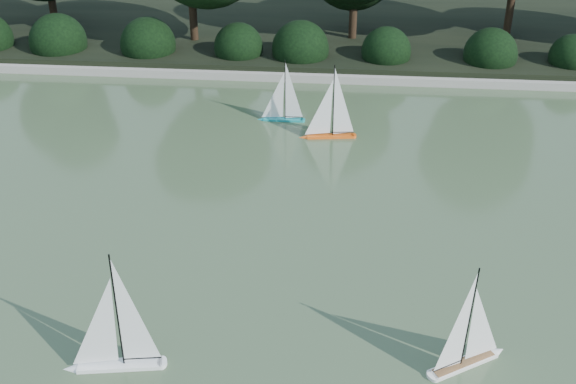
{
  "coord_description": "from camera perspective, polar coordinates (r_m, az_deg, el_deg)",
  "views": [
    {
      "loc": [
        1.0,
        -6.74,
        5.89
      ],
      "look_at": [
        0.16,
        2.47,
        0.7
      ],
      "focal_mm": 45.0,
      "sensor_mm": 36.0,
      "label": 1
    }
  ],
  "objects": [
    {
      "name": "sailboat_teal",
      "position": [
        14.63,
        -0.68,
        6.45
      ],
      "size": [
        0.99,
        0.16,
        1.35
      ],
      "color": "teal",
      "rests_on": "ground"
    },
    {
      "name": "pond_coping",
      "position": [
        16.81,
        1.5,
        9.09
      ],
      "size": [
        40.0,
        0.35,
        0.18
      ],
      "primitive_type": "cube",
      "color": "gray",
      "rests_on": "ground"
    },
    {
      "name": "ground",
      "position": [
        9.01,
        -2.5,
        -11.58
      ],
      "size": [
        80.0,
        80.0,
        0.0
      ],
      "primitive_type": "plane",
      "color": "#384C2D",
      "rests_on": "ground"
    },
    {
      "name": "sailboat_orange",
      "position": [
        13.89,
        3.04,
        5.25
      ],
      "size": [
        1.13,
        0.32,
        1.53
      ],
      "color": "#F55C16",
      "rests_on": "ground"
    },
    {
      "name": "shrub_hedge",
      "position": [
        17.54,
        1.72,
        11.2
      ],
      "size": [
        29.1,
        1.1,
        1.1
      ],
      "color": "black",
      "rests_on": "ground"
    },
    {
      "name": "sailboat_white_a",
      "position": [
        8.72,
        -13.9,
        -12.01
      ],
      "size": [
        1.21,
        0.38,
        1.65
      ],
      "color": "white",
      "rests_on": "ground"
    },
    {
      "name": "far_bank",
      "position": [
        20.58,
        2.28,
        13.08
      ],
      "size": [
        40.0,
        8.0,
        0.3
      ],
      "primitive_type": "cube",
      "color": "black",
      "rests_on": "ground"
    },
    {
      "name": "sailboat_white_b",
      "position": [
        8.8,
        14.27,
        -11.82
      ],
      "size": [
        1.02,
        0.72,
        1.53
      ],
      "color": "white",
      "rests_on": "ground"
    }
  ]
}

